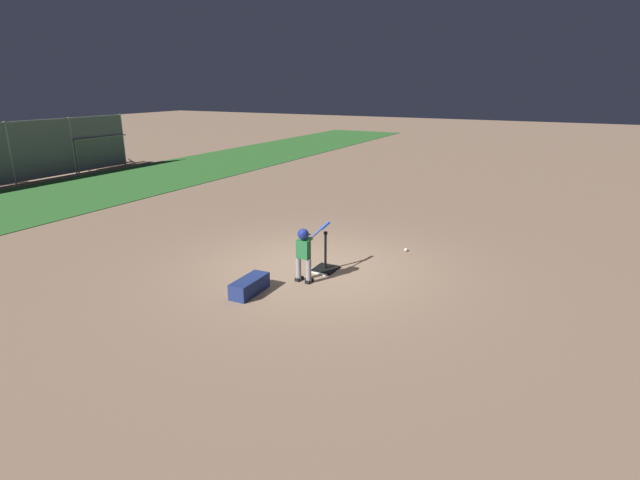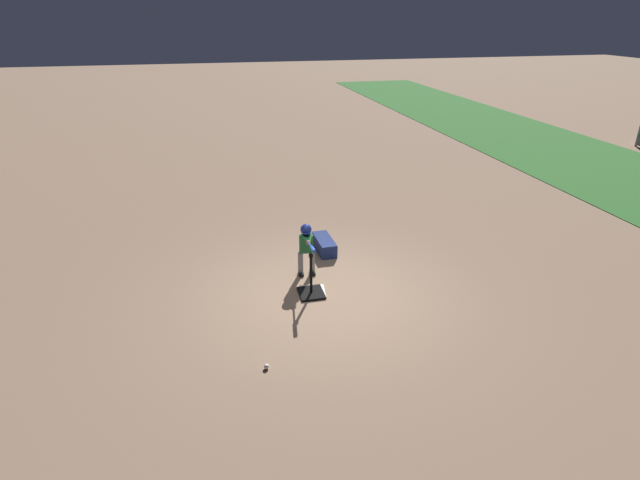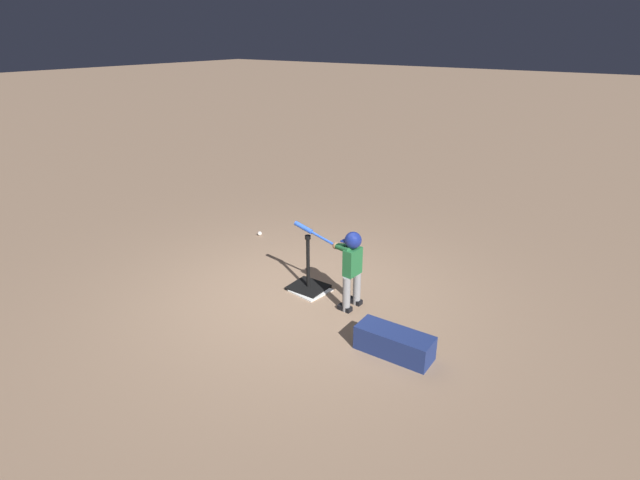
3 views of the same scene
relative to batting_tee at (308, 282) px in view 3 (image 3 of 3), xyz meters
name	(u,v)px [view 3 (image 3 of 3)]	position (x,y,z in m)	size (l,w,h in m)	color
ground_plane	(295,295)	(0.03, 0.26, -0.10)	(90.00, 90.00, 0.00)	#93755B
home_plate	(311,290)	(-0.07, 0.04, -0.09)	(0.44, 0.44, 0.02)	white
batting_tee	(308,282)	(0.00, 0.00, 0.00)	(0.48, 0.43, 0.79)	black
batter_child	(350,260)	(-0.70, 0.07, 0.55)	(1.04, 0.33, 1.03)	gray
baseball	(260,234)	(1.84, -1.05, -0.06)	(0.07, 0.07, 0.07)	white
equipment_bag	(394,343)	(-1.65, 0.65, 0.04)	(0.84, 0.32, 0.28)	navy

